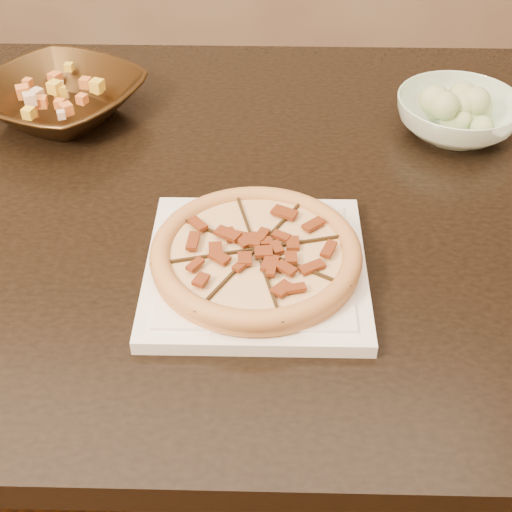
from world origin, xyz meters
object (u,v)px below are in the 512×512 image
object	(u,v)px
pizza	(256,254)
salad_bowl	(457,116)
plate	(256,268)
dining_table	(197,239)
bronze_bowl	(60,99)

from	to	relation	value
pizza	salad_bowl	bearing A→B (deg)	51.33
plate	salad_bowl	size ratio (longest dim) A/B	1.47
dining_table	pizza	distance (m)	0.24
salad_bowl	dining_table	bearing A→B (deg)	-154.72
bronze_bowl	dining_table	bearing A→B (deg)	-37.69
pizza	dining_table	bearing A→B (deg)	120.47
dining_table	plate	world-z (taller)	plate
bronze_bowl	salad_bowl	world-z (taller)	bronze_bowl
dining_table	pizza	size ratio (longest dim) A/B	6.00
bronze_bowl	salad_bowl	distance (m)	0.63
dining_table	salad_bowl	bearing A→B (deg)	25.28
salad_bowl	bronze_bowl	bearing A→B (deg)	179.72
salad_bowl	plate	bearing A→B (deg)	-128.67
pizza	bronze_bowl	size ratio (longest dim) A/B	1.02
dining_table	bronze_bowl	distance (m)	0.33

